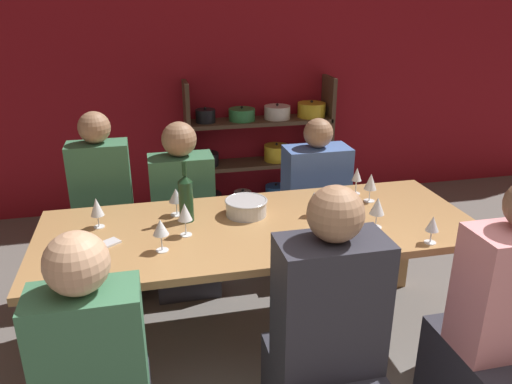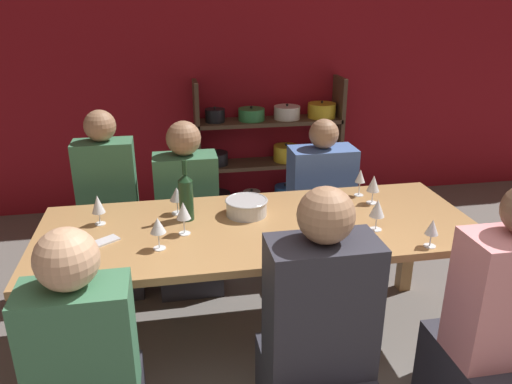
{
  "view_description": "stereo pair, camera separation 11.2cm",
  "coord_description": "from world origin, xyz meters",
  "px_view_note": "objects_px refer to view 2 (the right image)",
  "views": [
    {
      "loc": [
        -0.68,
        -0.72,
        1.89
      ],
      "look_at": [
        -0.12,
        1.72,
        0.9
      ],
      "focal_mm": 35.0,
      "sensor_mm": 36.0,
      "label": 1
    },
    {
      "loc": [
        -0.57,
        -0.75,
        1.89
      ],
      "look_at": [
        -0.12,
        1.72,
        0.9
      ],
      "focal_mm": 35.0,
      "sensor_mm": 36.0,
      "label": 2
    }
  ],
  "objects_px": {
    "shelf_unit": "(272,154)",
    "person_near_c": "(497,354)",
    "wine_bottle_green": "(186,196)",
    "wine_glass_red_b": "(360,177)",
    "person_near_a": "(318,365)",
    "wine_glass_white_a": "(335,203)",
    "cell_phone": "(104,242)",
    "mixing_bowl": "(246,206)",
    "person_far_b": "(320,216)",
    "wine_glass_white_b": "(373,184)",
    "dining_table": "(259,239)",
    "person_far_a": "(111,225)",
    "wine_glass_empty_c": "(432,228)",
    "wine_glass_empty_d": "(183,211)",
    "person_far_c": "(188,226)",
    "wine_glass_empty_a": "(314,200)",
    "wine_glass_red_c": "(158,226)",
    "wine_glass_empty_b": "(98,205)",
    "wine_glass_red_a": "(377,209)",
    "wine_glass_white_c": "(177,195)"
  },
  "relations": [
    {
      "from": "dining_table",
      "to": "wine_glass_red_b",
      "type": "relative_size",
      "value": 13.87
    },
    {
      "from": "wine_glass_empty_a",
      "to": "person_near_a",
      "type": "relative_size",
      "value": 0.11
    },
    {
      "from": "wine_glass_white_b",
      "to": "person_near_a",
      "type": "distance_m",
      "value": 1.2
    },
    {
      "from": "mixing_bowl",
      "to": "person_far_b",
      "type": "bearing_deg",
      "value": 45.19
    },
    {
      "from": "mixing_bowl",
      "to": "person_near_a",
      "type": "bearing_deg",
      "value": -80.92
    },
    {
      "from": "wine_glass_red_b",
      "to": "wine_glass_white_a",
      "type": "bearing_deg",
      "value": -129.7
    },
    {
      "from": "wine_glass_red_c",
      "to": "person_near_c",
      "type": "xyz_separation_m",
      "value": [
        1.42,
        -0.66,
        -0.42
      ]
    },
    {
      "from": "dining_table",
      "to": "wine_glass_red_a",
      "type": "distance_m",
      "value": 0.64
    },
    {
      "from": "wine_bottle_green",
      "to": "person_far_b",
      "type": "xyz_separation_m",
      "value": [
        0.97,
        0.65,
        -0.49
      ]
    },
    {
      "from": "wine_glass_red_b",
      "to": "wine_glass_empty_d",
      "type": "bearing_deg",
      "value": -162.37
    },
    {
      "from": "person_far_c",
      "to": "wine_glass_red_a",
      "type": "bearing_deg",
      "value": 135.78
    },
    {
      "from": "shelf_unit",
      "to": "wine_glass_empty_c",
      "type": "distance_m",
      "value": 2.44
    },
    {
      "from": "person_near_a",
      "to": "person_far_c",
      "type": "distance_m",
      "value": 1.59
    },
    {
      "from": "person_far_a",
      "to": "person_far_b",
      "type": "bearing_deg",
      "value": -179.44
    },
    {
      "from": "wine_bottle_green",
      "to": "wine_glass_white_c",
      "type": "relative_size",
      "value": 2.15
    },
    {
      "from": "wine_glass_red_a",
      "to": "wine_glass_white_c",
      "type": "bearing_deg",
      "value": 158.49
    },
    {
      "from": "wine_glass_white_b",
      "to": "person_far_b",
      "type": "bearing_deg",
      "value": 100.41
    },
    {
      "from": "shelf_unit",
      "to": "wine_glass_white_b",
      "type": "bearing_deg",
      "value": -83.5
    },
    {
      "from": "wine_glass_white_a",
      "to": "wine_glass_red_b",
      "type": "relative_size",
      "value": 0.89
    },
    {
      "from": "dining_table",
      "to": "person_near_c",
      "type": "relative_size",
      "value": 1.89
    },
    {
      "from": "shelf_unit",
      "to": "wine_glass_empty_a",
      "type": "bearing_deg",
      "value": -95.4
    },
    {
      "from": "wine_bottle_green",
      "to": "wine_glass_red_a",
      "type": "xyz_separation_m",
      "value": [
        0.96,
        -0.31,
        -0.02
      ]
    },
    {
      "from": "wine_glass_empty_b",
      "to": "wine_glass_red_c",
      "type": "bearing_deg",
      "value": -47.58
    },
    {
      "from": "shelf_unit",
      "to": "wine_glass_red_a",
      "type": "xyz_separation_m",
      "value": [
        0.09,
        -2.17,
        0.36
      ]
    },
    {
      "from": "wine_bottle_green",
      "to": "wine_glass_red_b",
      "type": "xyz_separation_m",
      "value": [
        1.05,
        0.16,
        -0.02
      ]
    },
    {
      "from": "wine_glass_white_b",
      "to": "wine_glass_empty_c",
      "type": "relative_size",
      "value": 1.21
    },
    {
      "from": "wine_glass_white_a",
      "to": "cell_phone",
      "type": "relative_size",
      "value": 0.92
    },
    {
      "from": "person_near_a",
      "to": "person_near_c",
      "type": "bearing_deg",
      "value": -4.69
    },
    {
      "from": "mixing_bowl",
      "to": "person_near_c",
      "type": "bearing_deg",
      "value": -46.42
    },
    {
      "from": "shelf_unit",
      "to": "mixing_bowl",
      "type": "distance_m",
      "value": 1.96
    },
    {
      "from": "wine_glass_empty_a",
      "to": "wine_glass_red_c",
      "type": "height_order",
      "value": "wine_glass_red_c"
    },
    {
      "from": "person_near_c",
      "to": "person_near_a",
      "type": "bearing_deg",
      "value": 175.31
    },
    {
      "from": "wine_glass_empty_a",
      "to": "wine_glass_red_c",
      "type": "bearing_deg",
      "value": -164.77
    },
    {
      "from": "cell_phone",
      "to": "wine_glass_empty_d",
      "type": "bearing_deg",
      "value": 3.84
    },
    {
      "from": "wine_bottle_green",
      "to": "wine_glass_red_b",
      "type": "height_order",
      "value": "wine_bottle_green"
    },
    {
      "from": "wine_glass_empty_b",
      "to": "person_far_b",
      "type": "xyz_separation_m",
      "value": [
        1.43,
        0.63,
        -0.46
      ]
    },
    {
      "from": "wine_glass_white_a",
      "to": "wine_glass_empty_d",
      "type": "bearing_deg",
      "value": -178.97
    },
    {
      "from": "wine_glass_white_c",
      "to": "wine_glass_empty_d",
      "type": "relative_size",
      "value": 0.89
    },
    {
      "from": "shelf_unit",
      "to": "person_near_c",
      "type": "relative_size",
      "value": 1.1
    },
    {
      "from": "wine_glass_white_b",
      "to": "person_near_a",
      "type": "height_order",
      "value": "person_near_a"
    },
    {
      "from": "person_far_a",
      "to": "dining_table",
      "type": "bearing_deg",
      "value": 137.9
    },
    {
      "from": "shelf_unit",
      "to": "mixing_bowl",
      "type": "bearing_deg",
      "value": -106.37
    },
    {
      "from": "mixing_bowl",
      "to": "dining_table",
      "type": "bearing_deg",
      "value": -72.7
    },
    {
      "from": "dining_table",
      "to": "wine_bottle_green",
      "type": "xyz_separation_m",
      "value": [
        -0.38,
        0.14,
        0.22
      ]
    },
    {
      "from": "wine_glass_red_b",
      "to": "person_near_a",
      "type": "height_order",
      "value": "person_near_a"
    },
    {
      "from": "mixing_bowl",
      "to": "wine_glass_empty_c",
      "type": "bearing_deg",
      "value": -33.27
    },
    {
      "from": "person_far_b",
      "to": "wine_glass_red_c",
      "type": "bearing_deg",
      "value": 40.82
    },
    {
      "from": "wine_glass_white_a",
      "to": "wine_glass_empty_a",
      "type": "height_order",
      "value": "wine_glass_white_a"
    },
    {
      "from": "wine_glass_empty_a",
      "to": "cell_phone",
      "type": "bearing_deg",
      "value": -174.14
    },
    {
      "from": "wine_glass_empty_b",
      "to": "wine_glass_empty_c",
      "type": "xyz_separation_m",
      "value": [
        1.61,
        -0.56,
        -0.01
      ]
    }
  ]
}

